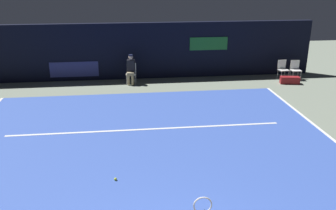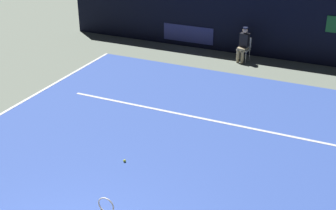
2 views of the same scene
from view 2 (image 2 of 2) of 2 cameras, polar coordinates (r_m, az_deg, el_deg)
The scene contains 7 objects.
ground_plane at distance 11.60m, azimuth 0.85°, elevation -5.97°, with size 33.47×33.47×0.00m, color gray.
court_surface at distance 11.60m, azimuth 0.85°, elevation -5.94°, with size 11.16×11.62×0.01m, color #3856B2.
line_sideline_right at distance 14.45m, azimuth -19.67°, elevation -0.81°, with size 0.10×11.62×0.01m, color white.
line_service at distance 13.24m, azimuth 4.40°, elevation -1.71°, with size 8.71×0.10×0.01m, color white.
back_wall at distance 18.33m, azimuth 11.39°, elevation 9.97°, with size 16.73×0.33×2.60m.
line_judge_on_chair at distance 17.71m, azimuth 9.40°, elevation 7.51°, with size 0.49×0.57×1.32m.
tennis_ball at distance 11.25m, azimuth -5.43°, elevation -6.92°, with size 0.07×0.07×0.07m, color #CCE033.
Camera 2 is at (3.95, -4.26, 6.06)m, focal length 48.94 mm.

